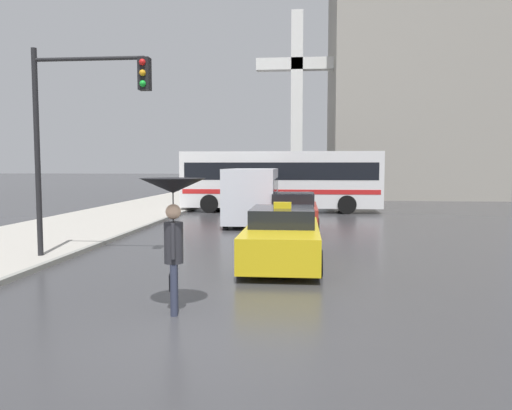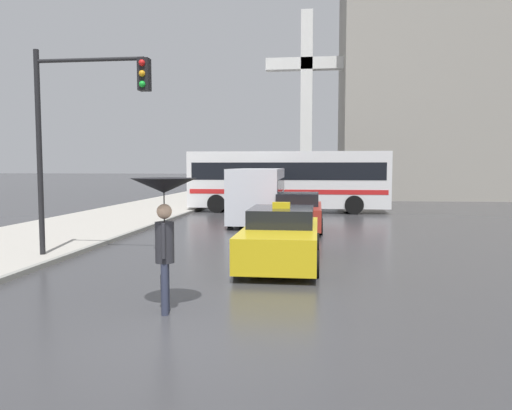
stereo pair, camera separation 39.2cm
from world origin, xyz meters
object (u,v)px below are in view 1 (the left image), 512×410
sedan_red (293,212)px  monument_cross (297,93)px  traffic_light (82,114)px  ambulance_van (253,193)px  taxi (282,237)px  pedestrian_with_umbrella (173,205)px  city_bus (281,178)px

sedan_red → monument_cross: bearing=-89.5°
traffic_light → ambulance_van: bearing=69.3°
sedan_red → monument_cross: size_ratio=0.31×
taxi → pedestrian_with_umbrella: 4.95m
sedan_red → ambulance_van: (-1.80, 2.00, 0.64)m
taxi → pedestrian_with_umbrella: size_ratio=2.07×
taxi → traffic_light: traffic_light is taller
ambulance_van → monument_cross: 19.20m
traffic_light → monument_cross: size_ratio=0.38×
taxi → ambulance_van: bearing=-79.3°
pedestrian_with_umbrella → monument_cross: (1.56, 31.22, 6.26)m
traffic_light → monument_cross: 27.73m
taxi → traffic_light: (-5.09, -0.24, 3.11)m
taxi → city_bus: 14.54m
taxi → traffic_light: size_ratio=0.86×
ambulance_van → monument_cross: bearing=-96.1°
city_bus → pedestrian_with_umbrella: (-0.90, -19.01, 0.04)m
city_bus → traffic_light: size_ratio=1.95×
monument_cross → sedan_red: bearing=-89.5°
sedan_red → pedestrian_with_umbrella: 11.53m
pedestrian_with_umbrella → traffic_light: 5.86m
pedestrian_with_umbrella → monument_cross: monument_cross is taller
taxi → pedestrian_with_umbrella: bearing=70.5°
ambulance_van → traffic_light: (-3.43, -9.04, 2.46)m
city_bus → pedestrian_with_umbrella: 19.03m
sedan_red → taxi: bearing=88.9°
traffic_light → monument_cross: (5.04, 26.92, 4.33)m
sedan_red → ambulance_van: bearing=-48.0°
city_bus → pedestrian_with_umbrella: size_ratio=4.68×
sedan_red → city_bus: (-0.84, 7.67, 1.13)m
sedan_red → pedestrian_with_umbrella: pedestrian_with_umbrella is taller
city_bus → monument_cross: 13.75m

